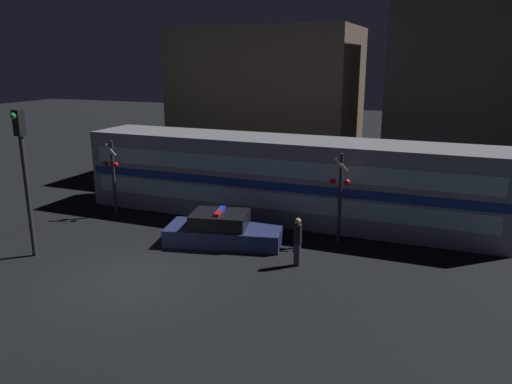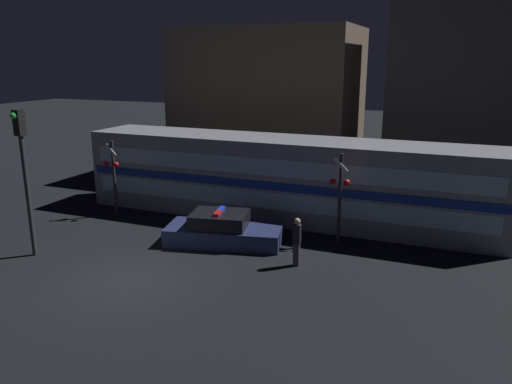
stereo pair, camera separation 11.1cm
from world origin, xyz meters
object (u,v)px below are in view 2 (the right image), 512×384
object	(u,v)px
train	(284,179)
pedestrian	(297,241)
traffic_light_corner	(24,165)
crossing_signal_near	(340,193)
police_car	(223,231)

from	to	relation	value
train	pedestrian	xyz separation A→B (m)	(2.27, -5.10, -0.93)
train	traffic_light_corner	distance (m)	10.68
crossing_signal_near	traffic_light_corner	world-z (taller)	traffic_light_corner
traffic_light_corner	pedestrian	bearing A→B (deg)	16.54
train	crossing_signal_near	size ratio (longest dim) A/B	5.24
crossing_signal_near	traffic_light_corner	size ratio (longest dim) A/B	0.67
pedestrian	crossing_signal_near	bearing A→B (deg)	73.06
pedestrian	crossing_signal_near	world-z (taller)	crossing_signal_near
police_car	pedestrian	world-z (taller)	pedestrian
pedestrian	traffic_light_corner	size ratio (longest dim) A/B	0.33
crossing_signal_near	traffic_light_corner	distance (m)	11.63
police_car	traffic_light_corner	xyz separation A→B (m)	(-5.94, -3.82, 2.91)
pedestrian	crossing_signal_near	size ratio (longest dim) A/B	0.49
train	traffic_light_corner	bearing A→B (deg)	-131.82
crossing_signal_near	train	bearing A→B (deg)	142.77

